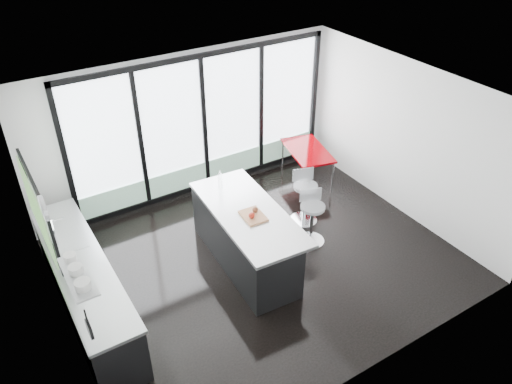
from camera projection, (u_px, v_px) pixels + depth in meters
floor at (260, 261)px, 8.18m from camera, size 6.00×5.00×0.00m
ceiling at (262, 102)px, 6.64m from camera, size 6.00×5.00×0.00m
wall_back at (203, 130)px, 9.34m from camera, size 6.00×0.09×2.80m
wall_front at (379, 292)px, 5.64m from camera, size 6.00×0.00×2.80m
wall_left at (48, 238)px, 6.20m from camera, size 0.26×5.00×2.80m
wall_right at (405, 140)px, 8.73m from camera, size 0.00×5.00×2.80m
counter_cabinets at (86, 287)px, 7.03m from camera, size 0.69×3.24×1.36m
island at (244, 237)px, 7.91m from camera, size 1.15×2.44×1.27m
bar_stool_near at (312, 224)px, 8.39m from camera, size 0.62×0.62×0.76m
bar_stool_far at (304, 203)px, 8.88m from camera, size 0.62×0.62×0.78m
red_table at (307, 164)px, 10.14m from camera, size 1.00×1.39×0.67m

